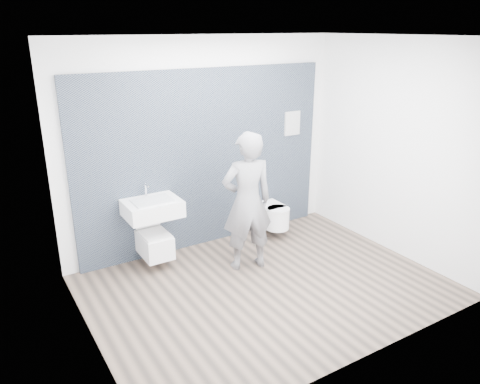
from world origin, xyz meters
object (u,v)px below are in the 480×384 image
toilet_rounded (273,216)px  visitor (247,202)px  toilet_square (154,243)px  washbasin (152,208)px

toilet_rounded → visitor: bearing=-144.0°
toilet_rounded → visitor: visitor is taller
toilet_square → visitor: 1.30m
toilet_rounded → toilet_square: bearing=178.5°
toilet_square → toilet_rounded: 1.81m
toilet_square → toilet_rounded: size_ratio=1.17×
washbasin → toilet_square: washbasin is taller
washbasin → toilet_rounded: size_ratio=1.17×
visitor → toilet_square: bearing=-21.6°
washbasin → toilet_square: bearing=90.0°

